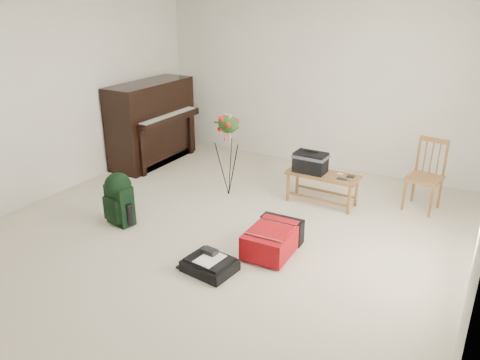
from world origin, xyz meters
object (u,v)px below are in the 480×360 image
Objects in this scene: dining_chair at (425,176)px; red_suitcase at (274,237)px; piano at (153,124)px; bench at (314,166)px; flower_stand at (228,155)px; black_duffel at (210,264)px; green_backpack at (119,196)px.

dining_chair is 2.17m from red_suitcase.
bench is (2.76, -0.23, -0.11)m from piano.
red_suitcase is at bearing -113.13° from dining_chair.
flower_stand is at bearing -161.82° from bench.
red_suitcase is (-1.14, -1.83, -0.28)m from dining_chair.
red_suitcase is 0.59× the size of flower_stand.
green_backpack is (-1.44, 0.33, 0.27)m from black_duffel.
black_duffel is 0.81× the size of green_backpack.
flower_stand is at bearing 122.10° from black_duffel.
dining_chair is at bearing 46.89° from green_backpack.
green_backpack is at bearing -100.91° from flower_stand.
dining_chair is 2.44m from flower_stand.
piano reaches higher than bench.
piano is 1.34× the size of flower_stand.
black_duffel is 1.91m from flower_stand.
red_suitcase is 1.07× the size of green_backpack.
dining_chair is 1.74× the size of black_duffel.
piano is at bearing 149.43° from red_suitcase.
green_backpack is at bearing -134.98° from dining_chair.
green_backpack reaches higher than black_duffel.
green_backpack is (-1.81, -0.33, 0.20)m from red_suitcase.
dining_chair is 1.41× the size of green_backpack.
black_duffel is at bearing -2.10° from green_backpack.
piano reaches higher than black_duffel.
dining_chair is 0.78× the size of flower_stand.
black_duffel is 0.45× the size of flower_stand.
piano is 1.79m from flower_stand.
bench is 1.35× the size of red_suitcase.
piano is 2.18m from green_backpack.
flower_stand reaches higher than black_duffel.
dining_chair is 2.93m from black_duffel.
red_suitcase is (2.86, -1.57, -0.45)m from piano.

